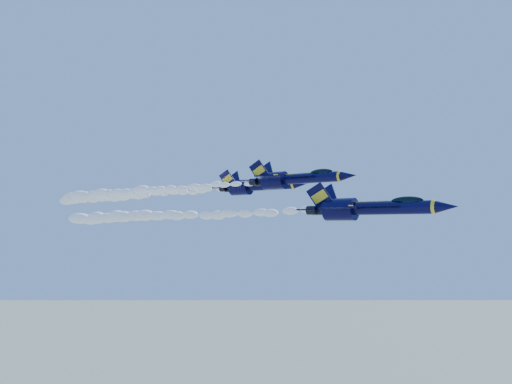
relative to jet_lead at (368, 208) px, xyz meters
The scene contains 6 objects.
jet_lead is the anchor object (origin of this frame).
smoke_trail_jet_lead 31.70m from the jet_lead, behind, with size 48.26×2.25×2.03m, color white.
jet_second 16.96m from the jet_lead, 152.24° to the left, with size 17.11×14.04×6.36m.
smoke_trail_jet_second 46.66m from the jet_lead, behind, with size 48.26×2.18×1.96m, color white.
jet_third 31.55m from the jet_lead, 149.35° to the left, with size 17.54×14.39×6.52m.
smoke_trail_jet_third 60.72m from the jet_lead, 164.79° to the left, with size 48.26×2.23×2.01m, color white.
Camera 1 is at (44.12, -64.61, 146.32)m, focal length 35.00 mm.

